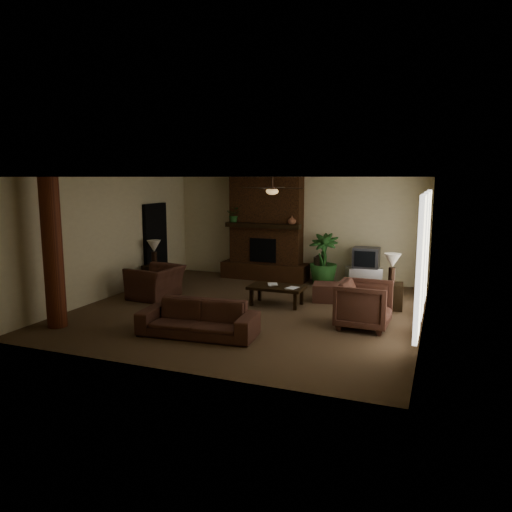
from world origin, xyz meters
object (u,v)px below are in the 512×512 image
at_px(ottoman, 326,292).
at_px(side_table_right, 391,296).
at_px(coffee_table, 277,288).
at_px(sofa, 198,313).
at_px(armchair_right, 364,303).
at_px(armchair_left, 156,277).
at_px(floor_plant, 323,271).
at_px(side_table_left, 155,276).
at_px(lamp_left, 154,248).
at_px(log_column, 53,253).
at_px(tv_stand, 363,277).
at_px(floor_vase, 320,267).
at_px(lamp_right, 392,263).

xyz_separation_m(ottoman, side_table_right, (1.43, -0.14, 0.08)).
bearing_deg(coffee_table, sofa, -104.39).
relative_size(armchair_right, ottoman, 1.62).
bearing_deg(armchair_left, floor_plant, 134.05).
height_order(coffee_table, side_table_left, side_table_left).
distance_m(ottoman, lamp_left, 4.56).
distance_m(sofa, floor_plant, 5.01).
height_order(sofa, coffee_table, sofa).
height_order(log_column, side_table_right, log_column).
distance_m(tv_stand, floor_plant, 1.05).
relative_size(armchair_left, lamp_left, 1.75).
bearing_deg(floor_plant, tv_stand, 9.31).
height_order(armchair_left, ottoman, armchair_left).
bearing_deg(floor_vase, sofa, -100.93).
xyz_separation_m(tv_stand, side_table_right, (0.89, -1.96, 0.03)).
height_order(armchair_right, floor_plant, armchair_right).
distance_m(log_column, lamp_right, 6.77).
distance_m(log_column, floor_vase, 6.75).
height_order(armchair_right, floor_vase, armchair_right).
distance_m(tv_stand, side_table_right, 2.15).
bearing_deg(lamp_left, armchair_left, -56.22).
bearing_deg(armchair_right, side_table_left, 75.64).
xyz_separation_m(log_column, floor_plant, (3.83, 5.38, -1.02)).
xyz_separation_m(floor_plant, lamp_left, (-4.01, -1.75, 0.63)).
bearing_deg(coffee_table, armchair_left, -172.17).
distance_m(armchair_left, armchair_right, 4.93).
relative_size(sofa, lamp_right, 3.23).
bearing_deg(armchair_right, floor_plant, 26.71).
distance_m(sofa, armchair_right, 3.08).
xyz_separation_m(armchair_right, side_table_left, (-5.56, 1.58, -0.21)).
xyz_separation_m(ottoman, floor_vase, (-0.60, 1.81, 0.23)).
height_order(armchair_left, lamp_right, lamp_right).
distance_m(side_table_left, lamp_left, 0.73).
bearing_deg(side_table_left, lamp_right, -0.38).
height_order(armchair_right, lamp_left, lamp_left).
xyz_separation_m(coffee_table, tv_stand, (1.49, 2.57, -0.12)).
distance_m(armchair_left, tv_stand, 5.26).
height_order(log_column, lamp_left, log_column).
height_order(side_table_left, side_table_right, same).
distance_m(coffee_table, lamp_right, 2.53).
bearing_deg(lamp_right, tv_stand, 114.06).
distance_m(lamp_left, side_table_right, 5.96).
relative_size(armchair_left, floor_vase, 1.48).
distance_m(sofa, armchair_left, 3.04).
relative_size(coffee_table, floor_vase, 1.56).
distance_m(ottoman, floor_vase, 1.92).
xyz_separation_m(sofa, ottoman, (1.58, 3.24, -0.21)).
bearing_deg(tv_stand, side_table_right, -87.91).
xyz_separation_m(armchair_left, floor_plant, (3.31, 2.79, -0.12)).
bearing_deg(lamp_right, armchair_left, -169.55).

